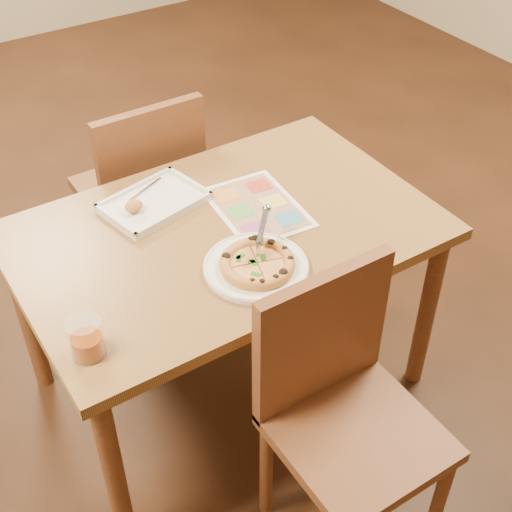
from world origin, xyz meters
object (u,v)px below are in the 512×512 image
chair_far (145,178)px  appetizer_tray (153,204)px  chair_near (339,386)px  pizza_cutter (262,232)px  pizza (257,264)px  menu (257,207)px  dining_table (225,249)px  glass_tumbler (86,340)px  plate (256,267)px

chair_far → appetizer_tray: (-0.14, -0.38, 0.17)m
chair_near → pizza_cutter: chair_near is taller
pizza → pizza_cutter: 0.09m
chair_far → menu: size_ratio=1.31×
chair_far → dining_table: bearing=90.0°
chair_near → glass_tumbler: (-0.56, 0.34, 0.20)m
appetizer_tray → glass_tumbler: (-0.42, -0.49, 0.04)m
menu → plate: bearing=-123.4°
menu → pizza_cutter: bearing=-119.5°
chair_near → pizza: chair_near is taller
chair_far → pizza: 0.85m
chair_near → glass_tumbler: chair_near is taller
chair_far → plate: size_ratio=1.53×
menu → pizza: bearing=-122.7°
plate → pizza_cutter: 0.10m
dining_table → appetizer_tray: appetizer_tray is taller
chair_far → pizza: chair_far is taller
pizza_cutter → chair_near: bearing=-139.4°
dining_table → chair_near: size_ratio=2.77×
pizza → menu: pizza is taller
glass_tumbler → menu: bearing=23.0°
dining_table → chair_far: chair_far is taller
appetizer_tray → menu: appetizer_tray is taller
menu → chair_near: bearing=-102.7°
dining_table → glass_tumbler: 0.63m
dining_table → glass_tumbler: (-0.56, -0.27, 0.13)m
dining_table → menu: 0.17m
glass_tumbler → dining_table: bearing=25.4°
dining_table → glass_tumbler: glass_tumbler is taller
plate → pizza: size_ratio=1.39×
plate → pizza_cutter: bearing=43.0°
dining_table → chair_far: 0.61m
plate → glass_tumbler: size_ratio=2.74×
pizza → chair_far: bearing=88.3°
pizza_cutter → pizza: bearing=-178.8°
chair_near → plate: bearing=93.6°
chair_far → appetizer_tray: size_ratio=1.32×
glass_tumbler → menu: size_ratio=0.31×
chair_near → plate: chair_near is taller
chair_far → menu: bearing=104.1°
chair_far → appetizer_tray: bearing=70.1°
dining_table → chair_near: (0.00, -0.60, -0.07)m
chair_near → dining_table: bearing=90.0°
chair_near → chair_far: same height
pizza_cutter → appetizer_tray: pizza_cutter is taller
menu → chair_far: bearing=104.1°
pizza → pizza_cutter: size_ratio=1.85×
pizza → pizza_cutter: (0.05, 0.06, 0.06)m
chair_near → chair_far: (-0.00, 1.20, 0.00)m
chair_far → glass_tumbler: chair_far is taller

